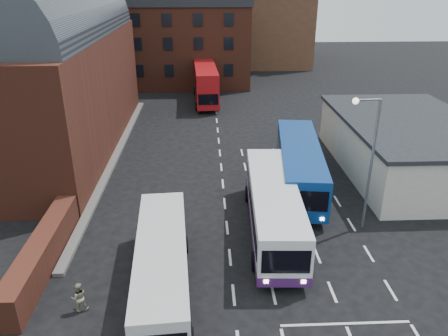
{
  "coord_description": "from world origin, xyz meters",
  "views": [
    {
      "loc": [
        -1.25,
        -18.18,
        14.62
      ],
      "look_at": [
        0.0,
        10.0,
        2.2
      ],
      "focal_mm": 35.0,
      "sensor_mm": 36.0,
      "label": 1
    }
  ],
  "objects_px": {
    "bus_blue": "(299,163)",
    "bus_white_outbound": "(162,264)",
    "bus_white_inbound": "(273,205)",
    "pedestrian_beige": "(79,297)",
    "bus_red_double": "(206,84)",
    "street_lamp": "(368,153)"
  },
  "relations": [
    {
      "from": "bus_blue",
      "to": "bus_white_outbound",
      "type": "bearing_deg",
      "value": 58.62
    },
    {
      "from": "bus_white_outbound",
      "to": "bus_white_inbound",
      "type": "distance_m",
      "value": 8.26
    },
    {
      "from": "pedestrian_beige",
      "to": "bus_white_outbound",
      "type": "bearing_deg",
      "value": 179.57
    },
    {
      "from": "bus_white_inbound",
      "to": "bus_red_double",
      "type": "xyz_separation_m",
      "value": [
        -3.91,
        30.78,
        0.49
      ]
    },
    {
      "from": "bus_white_outbound",
      "to": "bus_blue",
      "type": "height_order",
      "value": "bus_blue"
    },
    {
      "from": "bus_blue",
      "to": "street_lamp",
      "type": "distance_m",
      "value": 7.08
    },
    {
      "from": "bus_white_outbound",
      "to": "bus_red_double",
      "type": "relative_size",
      "value": 0.95
    },
    {
      "from": "bus_white_outbound",
      "to": "pedestrian_beige",
      "type": "relative_size",
      "value": 7.08
    },
    {
      "from": "bus_white_outbound",
      "to": "bus_white_inbound",
      "type": "relative_size",
      "value": 0.9
    },
    {
      "from": "bus_blue",
      "to": "bus_red_double",
      "type": "xyz_separation_m",
      "value": [
        -6.75,
        24.65,
        0.4
      ]
    },
    {
      "from": "bus_red_double",
      "to": "pedestrian_beige",
      "type": "relative_size",
      "value": 7.49
    },
    {
      "from": "bus_red_double",
      "to": "pedestrian_beige",
      "type": "distance_m",
      "value": 37.82
    },
    {
      "from": "bus_white_outbound",
      "to": "bus_red_double",
      "type": "xyz_separation_m",
      "value": [
        2.37,
        36.14,
        0.69
      ]
    },
    {
      "from": "bus_white_inbound",
      "to": "bus_blue",
      "type": "distance_m",
      "value": 6.76
    },
    {
      "from": "bus_white_inbound",
      "to": "bus_white_outbound",
      "type": "bearing_deg",
      "value": 43.2
    },
    {
      "from": "bus_white_inbound",
      "to": "bus_blue",
      "type": "xyz_separation_m",
      "value": [
        2.84,
        6.13,
        0.08
      ]
    },
    {
      "from": "bus_white_inbound",
      "to": "pedestrian_beige",
      "type": "distance_m",
      "value": 12.09
    },
    {
      "from": "bus_white_outbound",
      "to": "bus_blue",
      "type": "xyz_separation_m",
      "value": [
        9.12,
        11.49,
        0.29
      ]
    },
    {
      "from": "bus_white_outbound",
      "to": "bus_blue",
      "type": "relative_size",
      "value": 0.85
    },
    {
      "from": "bus_red_double",
      "to": "bus_blue",
      "type": "bearing_deg",
      "value": 102.84
    },
    {
      "from": "bus_white_inbound",
      "to": "bus_blue",
      "type": "height_order",
      "value": "bus_blue"
    },
    {
      "from": "bus_blue",
      "to": "bus_red_double",
      "type": "height_order",
      "value": "bus_red_double"
    }
  ]
}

